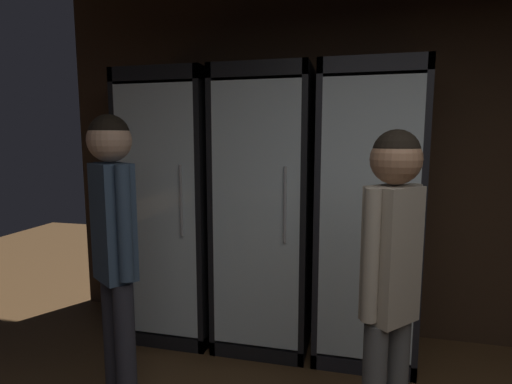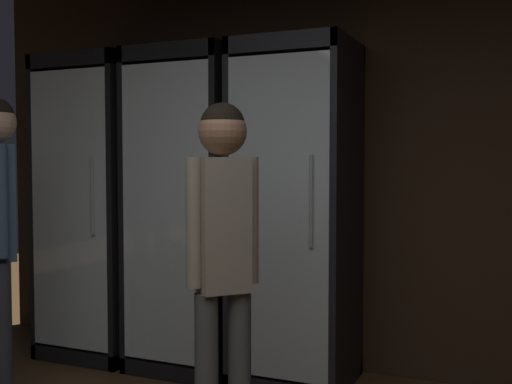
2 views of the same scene
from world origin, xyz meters
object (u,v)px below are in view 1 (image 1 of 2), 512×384
cooler_far_left (177,209)px  shopper_far (391,271)px  cooler_left (266,212)px  cooler_center (366,218)px  shopper_near (114,236)px

cooler_far_left → shopper_far: 1.91m
cooler_left → shopper_far: (0.79, -1.16, -0.01)m
shopper_far → cooler_far_left: bearing=142.6°
shopper_far → cooler_center: bearing=93.2°
cooler_far_left → shopper_far: (1.52, -1.16, -0.00)m
cooler_left → shopper_far: size_ratio=1.29×
shopper_near → cooler_center: bearing=40.1°
cooler_center → shopper_far: 1.16m
shopper_near → shopper_far: size_ratio=1.05×
cooler_far_left → shopper_far: cooler_far_left is taller
cooler_left → shopper_far: cooler_left is taller
cooler_left → cooler_center: (0.73, 0.00, -0.01)m
shopper_near → shopper_far: (1.37, -0.06, -0.06)m
cooler_left → shopper_near: size_ratio=1.22×
cooler_left → shopper_far: bearing=-55.7°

